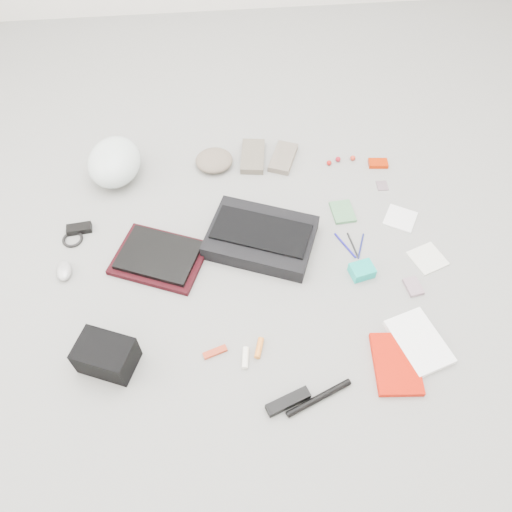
{
  "coord_description": "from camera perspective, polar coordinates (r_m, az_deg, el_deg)",
  "views": [
    {
      "loc": [
        -0.11,
        -1.16,
        1.66
      ],
      "look_at": [
        0.0,
        0.0,
        0.05
      ],
      "focal_mm": 35.0,
      "sensor_mm": 36.0,
      "label": 1
    }
  ],
  "objects": [
    {
      "name": "pen_blue",
      "position": [
        2.11,
        10.15,
        1.19
      ],
      "size": [
        0.07,
        0.14,
        0.01
      ],
      "primitive_type": "cylinder",
      "rotation": [
        1.57,
        0.0,
        0.43
      ],
      "color": "#150F8E",
      "rests_on": "ground_plane"
    },
    {
      "name": "mitten_left",
      "position": [
        2.43,
        -0.38,
        11.32
      ],
      "size": [
        0.14,
        0.23,
        0.03
      ],
      "primitive_type": "cube",
      "rotation": [
        0.0,
        0.0,
        -0.14
      ],
      "color": "#696052",
      "rests_on": "ground_plane"
    },
    {
      "name": "messenger_bag",
      "position": [
        2.07,
        0.57,
        2.12
      ],
      "size": [
        0.51,
        0.44,
        0.07
      ],
      "primitive_type": "cube",
      "rotation": [
        0.0,
        0.0,
        -0.38
      ],
      "color": "black",
      "rests_on": "ground_plane"
    },
    {
      "name": "napkin_top",
      "position": [
        2.26,
        16.16,
        4.15
      ],
      "size": [
        0.17,
        0.17,
        0.01
      ],
      "primitive_type": "cube",
      "rotation": [
        0.0,
        0.0,
        1.04
      ],
      "color": "white",
      "rests_on": "ground_plane"
    },
    {
      "name": "toiletry_tube_orange",
      "position": [
        1.83,
        0.36,
        -10.46
      ],
      "size": [
        0.04,
        0.08,
        0.02
      ],
      "primitive_type": "cylinder",
      "rotation": [
        1.57,
        0.0,
        -0.3
      ],
      "color": "orange",
      "rests_on": "ground_plane"
    },
    {
      "name": "ground_plane",
      "position": [
        2.03,
        0.0,
        -0.83
      ],
      "size": [
        4.0,
        4.0,
        0.0
      ],
      "primitive_type": "plane",
      "color": "gray"
    },
    {
      "name": "pen_black",
      "position": [
        2.12,
        11.01,
        1.22
      ],
      "size": [
        0.03,
        0.13,
        0.01
      ],
      "primitive_type": "cylinder",
      "rotation": [
        1.57,
        0.0,
        0.13
      ],
      "color": "black",
      "rests_on": "ground_plane"
    },
    {
      "name": "laptop_sleeve",
      "position": [
        2.07,
        -10.97,
        -0.24
      ],
      "size": [
        0.42,
        0.38,
        0.02
      ],
      "primitive_type": "cube",
      "rotation": [
        0.0,
        0.0,
        -0.39
      ],
      "color": "black",
      "rests_on": "ground_plane"
    },
    {
      "name": "lollipop_c",
      "position": [
        2.47,
        11.0,
        10.94
      ],
      "size": [
        0.03,
        0.03,
        0.03
      ],
      "primitive_type": "sphere",
      "rotation": [
        0.0,
        0.0,
        0.41
      ],
      "color": "red",
      "rests_on": "ground_plane"
    },
    {
      "name": "beanie",
      "position": [
        2.39,
        -4.81,
        10.84
      ],
      "size": [
        0.19,
        0.18,
        0.06
      ],
      "primitive_type": "ellipsoid",
      "rotation": [
        0.0,
        0.0,
        0.1
      ],
      "color": "#746455",
      "rests_on": "ground_plane"
    },
    {
      "name": "cable_coil",
      "position": [
        2.23,
        -20.22,
        1.81
      ],
      "size": [
        0.1,
        0.1,
        0.01
      ],
      "primitive_type": "torus",
      "rotation": [
        0.0,
        0.0,
        -0.2
      ],
      "color": "black",
      "rests_on": "ground_plane"
    },
    {
      "name": "altoids_tin",
      "position": [
        2.47,
        13.78,
        10.25
      ],
      "size": [
        0.09,
        0.06,
        0.02
      ],
      "primitive_type": "cube",
      "rotation": [
        0.0,
        0.0,
        -0.1
      ],
      "color": "#B72401",
      "rests_on": "ground_plane"
    },
    {
      "name": "notepad",
      "position": [
        2.23,
        9.87,
        4.99
      ],
      "size": [
        0.1,
        0.13,
        0.01
      ],
      "primitive_type": "cube",
      "rotation": [
        0.0,
        0.0,
        0.07
      ],
      "color": "#487E51",
      "rests_on": "ground_plane"
    },
    {
      "name": "lollipop_a",
      "position": [
        2.42,
        8.35,
        10.48
      ],
      "size": [
        0.03,
        0.03,
        0.02
      ],
      "primitive_type": "sphere",
      "rotation": [
        0.0,
        0.0,
        0.06
      ],
      "color": "#A91310",
      "rests_on": "ground_plane"
    },
    {
      "name": "book_white",
      "position": [
        1.93,
        18.11,
        -9.31
      ],
      "size": [
        0.22,
        0.27,
        0.02
      ],
      "primitive_type": "cube",
      "rotation": [
        0.0,
        0.0,
        0.3
      ],
      "color": "white",
      "rests_on": "ground_plane"
    },
    {
      "name": "u_lock",
      "position": [
        1.75,
        3.68,
        -16.27
      ],
      "size": [
        0.16,
        0.09,
        0.03
      ],
      "primitive_type": "cube",
      "rotation": [
        0.0,
        0.0,
        0.35
      ],
      "color": "black",
      "rests_on": "ground_plane"
    },
    {
      "name": "book_red",
      "position": [
        1.87,
        15.7,
        -11.76
      ],
      "size": [
        0.17,
        0.25,
        0.02
      ],
      "primitive_type": "cube",
      "rotation": [
        0.0,
        0.0,
        -0.08
      ],
      "color": "red",
      "rests_on": "ground_plane"
    },
    {
      "name": "toiletry_tube_white",
      "position": [
        1.81,
        -1.23,
        -11.56
      ],
      "size": [
        0.03,
        0.08,
        0.02
      ],
      "primitive_type": "cylinder",
      "rotation": [
        1.57,
        0.0,
        -0.14
      ],
      "color": "white",
      "rests_on": "ground_plane"
    },
    {
      "name": "laptop",
      "position": [
        2.05,
        -11.07,
        0.12
      ],
      "size": [
        0.37,
        0.32,
        0.02
      ],
      "primitive_type": "cube",
      "rotation": [
        0.0,
        0.0,
        -0.39
      ],
      "color": "black",
      "rests_on": "laptop_sleeve"
    },
    {
      "name": "stamp_sheet",
      "position": [
        2.38,
        14.23,
        7.81
      ],
      "size": [
        0.05,
        0.06,
        0.0
      ],
      "primitive_type": "cube",
      "rotation": [
        0.0,
        0.0,
        -0.04
      ],
      "color": "slate",
      "rests_on": "ground_plane"
    },
    {
      "name": "bike_helmet",
      "position": [
        2.38,
        -15.87,
        10.3
      ],
      "size": [
        0.28,
        0.32,
        0.18
      ],
      "primitive_type": "ellipsoid",
      "rotation": [
        0.0,
        0.0,
        -0.15
      ],
      "color": "silver",
      "rests_on": "ground_plane"
    },
    {
      "name": "accordion_wallet",
      "position": [
        2.03,
        12.01,
        -1.64
      ],
      "size": [
        0.1,
        0.09,
        0.05
      ],
      "primitive_type": "cube",
      "rotation": [
        0.0,
        0.0,
        0.23
      ],
      "color": "#0DB8A4",
      "rests_on": "ground_plane"
    },
    {
      "name": "card_deck",
      "position": [
        2.05,
        17.53,
        -3.35
      ],
      "size": [
        0.07,
        0.09,
        0.02
      ],
      "primitive_type": "cube",
      "rotation": [
        0.0,
        0.0,
        0.16
      ],
      "color": "gray",
      "rests_on": "ground_plane"
    },
    {
      "name": "lollipop_b",
      "position": [
        2.45,
        9.36,
        10.87
      ],
      "size": [
        0.03,
        0.03,
        0.02
      ],
      "primitive_type": "sphere",
      "rotation": [
        0.0,
        0.0,
        0.41
      ],
      "color": "maroon",
      "rests_on": "ground_plane"
    },
    {
      "name": "bag_flap",
      "position": [
        2.03,
        0.58,
        2.83
      ],
      "size": [
        0.43,
        0.31,
        0.01
      ],
      "primitive_type": "cube",
      "rotation": [
        0.0,
        0.0,
        -0.38
      ],
      "color": "black",
      "rests_on": "messenger_bag"
    },
    {
      "name": "mouse",
      "position": [
        2.13,
        -21.11,
        -1.56
      ],
      "size": [
        0.07,
        0.11,
        0.04
      ],
      "primitive_type": "ellipsoid",
      "rotation": [
        0.0,
        0.0,
        0.12
      ],
      "color": "#9F9F9F",
      "rests_on": "ground_plane"
    },
    {
      "name": "bike_pump",
      "position": [
        1.77,
        7.21,
        -15.79
      ],
      "size": [
        0.24,
        0.12,
        0.02
      ],
      "primitive_type": "cylinder",
      "rotation": [
        0.0,
        1.57,
        0.39
      ],
      "color": "black",
      "rests_on": "ground_plane"
    },
    {
      "name": "power_brick",
      "position": [
        2.25,
        -19.55,
        2.97
      ],
      "size": [
        0.11,
        0.06,
        0.03
      ],
      "primitive_type": "cube",
      "rotation": [
        0.0,
        0.0,
        0.1
      ],
      "color": "black",
      "rests_on": "ground_plane"
    },
    {
      "name": "pen_navy",
      "position": [
        2.12,
        11.9,
        1.14
      ],
      "size": [
        0.06,
        0.13,
        0.01
      ],
      "primitive_type": "cylinder",
      "rotation": [
        1.57,
        0.0,
        -0.38
      ],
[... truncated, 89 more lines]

